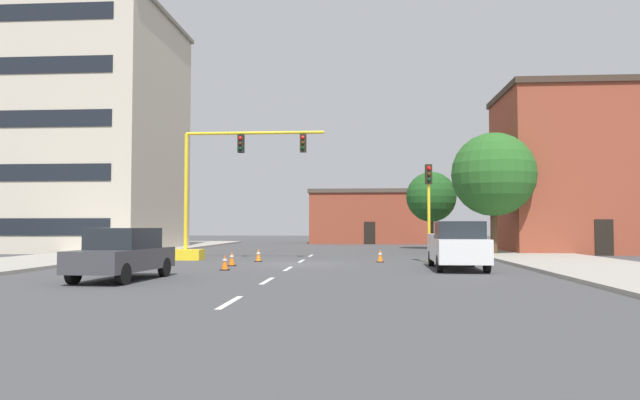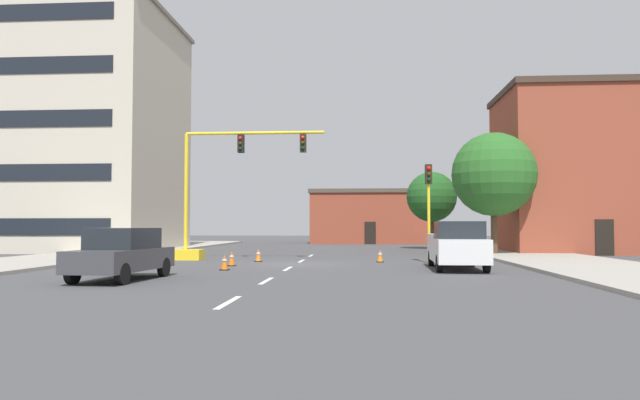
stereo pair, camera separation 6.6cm
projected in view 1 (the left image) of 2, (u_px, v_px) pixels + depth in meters
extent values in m
plane|color=#424244|center=(296.00, 264.00, 27.99)|extent=(160.00, 160.00, 0.00)
cube|color=#9E998E|center=(104.00, 254.00, 36.89)|extent=(6.00, 56.00, 0.14)
cube|color=#9E998E|center=(529.00, 255.00, 35.04)|extent=(6.00, 56.00, 0.14)
cube|color=silver|center=(230.00, 302.00, 14.04)|extent=(0.16, 2.40, 0.01)
cube|color=silver|center=(267.00, 281.00, 19.52)|extent=(0.16, 2.40, 0.01)
cube|color=silver|center=(288.00, 269.00, 25.00)|extent=(0.16, 2.40, 0.01)
cube|color=silver|center=(301.00, 261.00, 30.48)|extent=(0.16, 2.40, 0.01)
cube|color=silver|center=(311.00, 256.00, 35.96)|extent=(0.16, 2.40, 0.01)
cube|color=beige|center=(71.00, 134.00, 44.55)|extent=(14.50, 12.76, 17.40)
cube|color=slate|center=(73.00, 18.00, 44.94)|extent=(14.90, 13.16, 0.30)
cube|color=black|center=(20.00, 227.00, 37.86)|extent=(11.89, 0.06, 1.10)
cube|color=black|center=(21.00, 173.00, 38.01)|extent=(11.89, 0.06, 1.10)
cube|color=black|center=(22.00, 119.00, 38.16)|extent=(11.89, 0.06, 1.10)
cube|color=black|center=(23.00, 65.00, 38.31)|extent=(11.89, 0.06, 1.10)
cube|color=black|center=(24.00, 12.00, 38.46)|extent=(11.89, 0.06, 1.10)
cube|color=brown|center=(369.00, 219.00, 61.66)|extent=(11.91, 7.26, 5.06)
cube|color=#4C4238|center=(369.00, 193.00, 61.78)|extent=(12.21, 7.56, 0.40)
cube|color=black|center=(370.00, 233.00, 57.95)|extent=(1.10, 0.06, 2.20)
cube|color=brown|center=(578.00, 174.00, 40.20)|extent=(10.02, 8.27, 10.63)
cube|color=#3D2D23|center=(576.00, 93.00, 40.43)|extent=(10.32, 8.57, 0.40)
cube|color=black|center=(604.00, 238.00, 35.86)|extent=(1.10, 0.06, 2.20)
cube|color=yellow|center=(185.00, 255.00, 31.56)|extent=(1.80, 1.20, 0.55)
cylinder|color=yellow|center=(186.00, 191.00, 31.70)|extent=(0.20, 0.20, 6.20)
cylinder|color=yellow|center=(255.00, 133.00, 31.57)|extent=(7.40, 0.16, 0.16)
cube|color=black|center=(241.00, 144.00, 31.60)|extent=(0.32, 0.36, 0.95)
sphere|color=red|center=(240.00, 138.00, 31.42)|extent=(0.20, 0.20, 0.20)
sphere|color=#38280A|center=(240.00, 143.00, 31.41)|extent=(0.20, 0.20, 0.20)
sphere|color=black|center=(240.00, 149.00, 31.40)|extent=(0.20, 0.20, 0.20)
cube|color=black|center=(303.00, 143.00, 31.36)|extent=(0.32, 0.36, 0.95)
sphere|color=red|center=(303.00, 138.00, 31.18)|extent=(0.20, 0.20, 0.20)
sphere|color=#38280A|center=(303.00, 143.00, 31.17)|extent=(0.20, 0.20, 0.20)
sphere|color=black|center=(303.00, 148.00, 31.16)|extent=(0.20, 0.20, 0.20)
cylinder|color=yellow|center=(429.00, 214.00, 28.85)|extent=(0.14, 0.14, 4.80)
cube|color=black|center=(429.00, 174.00, 28.93)|extent=(0.32, 0.36, 0.95)
sphere|color=red|center=(429.00, 168.00, 28.76)|extent=(0.20, 0.20, 0.20)
sphere|color=#38280A|center=(429.00, 174.00, 28.74)|extent=(0.20, 0.20, 0.20)
sphere|color=black|center=(429.00, 180.00, 28.73)|extent=(0.20, 0.20, 0.20)
cylinder|color=#4C3823|center=(432.00, 232.00, 46.16)|extent=(0.36, 0.36, 2.60)
sphere|color=#1E511E|center=(431.00, 197.00, 46.28)|extent=(3.90, 3.90, 3.90)
cylinder|color=#4C3823|center=(494.00, 231.00, 36.09)|extent=(0.36, 0.36, 3.04)
sphere|color=#286023|center=(494.00, 174.00, 36.24)|extent=(5.11, 5.11, 5.11)
cube|color=white|center=(457.00, 250.00, 24.80)|extent=(2.14, 5.45, 0.95)
cube|color=#1E2328|center=(460.00, 230.00, 23.94)|extent=(1.89, 1.85, 0.70)
cube|color=white|center=(453.00, 236.00, 26.00)|extent=(2.07, 2.86, 0.16)
cylinder|color=black|center=(487.00, 264.00, 22.86)|extent=(0.24, 0.69, 0.68)
cylinder|color=black|center=(440.00, 264.00, 23.04)|extent=(0.24, 0.69, 0.68)
cylinder|color=black|center=(472.00, 259.00, 26.51)|extent=(0.24, 0.69, 0.68)
cylinder|color=black|center=(431.00, 258.00, 26.69)|extent=(0.24, 0.69, 0.68)
cube|color=#3D3D42|center=(122.00, 259.00, 19.77)|extent=(2.21, 4.64, 0.70)
cube|color=#1E2328|center=(124.00, 238.00, 19.90)|extent=(1.88, 2.43, 0.70)
cylinder|color=black|center=(121.00, 267.00, 21.40)|extent=(0.27, 0.70, 0.68)
cylinder|color=black|center=(164.00, 267.00, 21.14)|extent=(0.27, 0.70, 0.68)
cylinder|color=black|center=(73.00, 273.00, 18.37)|extent=(0.27, 0.70, 0.68)
cylinder|color=black|center=(123.00, 274.00, 18.12)|extent=(0.27, 0.70, 0.68)
cube|color=black|center=(232.00, 266.00, 26.73)|extent=(0.36, 0.36, 0.04)
cone|color=orange|center=(232.00, 258.00, 26.75)|extent=(0.28, 0.28, 0.64)
cylinder|color=white|center=(232.00, 256.00, 26.75)|extent=(0.19, 0.19, 0.08)
cube|color=black|center=(380.00, 262.00, 29.49)|extent=(0.36, 0.36, 0.04)
cone|color=orange|center=(380.00, 255.00, 29.50)|extent=(0.28, 0.28, 0.61)
cylinder|color=white|center=(380.00, 254.00, 29.50)|extent=(0.19, 0.19, 0.08)
cube|color=black|center=(258.00, 261.00, 29.93)|extent=(0.36, 0.36, 0.04)
cone|color=orange|center=(258.00, 255.00, 29.95)|extent=(0.28, 0.28, 0.62)
cylinder|color=white|center=(258.00, 253.00, 29.95)|extent=(0.19, 0.19, 0.08)
cube|color=black|center=(225.00, 270.00, 24.16)|extent=(0.36, 0.36, 0.04)
cone|color=orange|center=(225.00, 262.00, 24.18)|extent=(0.28, 0.28, 0.61)
cylinder|color=white|center=(225.00, 260.00, 24.18)|extent=(0.19, 0.19, 0.08)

